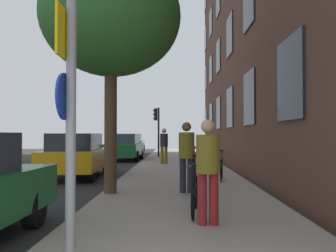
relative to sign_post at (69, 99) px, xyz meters
name	(u,v)px	position (x,y,z in m)	size (l,w,h in m)	color
ground_plane	(107,168)	(-2.02, 12.40, -2.02)	(41.80, 41.80, 0.00)	#332D28
road_asphalt	(63,167)	(-4.12, 12.40, -2.02)	(7.00, 38.00, 0.01)	#232326
sidewalk	(180,167)	(1.48, 12.40, -1.96)	(4.20, 38.00, 0.12)	gray
sign_post	(69,99)	(0.00, 0.00, 0.00)	(0.16, 0.60, 3.45)	gray
traffic_light	(157,123)	(0.06, 18.60, 0.33)	(0.43, 0.24, 3.24)	black
tree_near	(111,18)	(-0.37, 4.63, 2.56)	(3.57, 3.57, 6.01)	#4C3823
bicycle_0	(195,194)	(1.63, 2.39, -1.53)	(0.42, 1.61, 0.95)	black
bicycle_1	(194,177)	(1.75, 4.79, -1.52)	(0.42, 1.75, 0.97)	black
bicycle_2	(221,168)	(2.77, 7.19, -1.52)	(0.44, 1.64, 0.98)	black
bicycle_3	(217,163)	(2.91, 9.59, -1.54)	(0.42, 1.63, 0.93)	black
bicycle_4	(195,158)	(2.18, 11.99, -1.55)	(0.42, 1.59, 0.92)	black
bicycle_5	(207,155)	(2.96, 14.39, -1.52)	(0.42, 1.66, 0.98)	black
pedestrian_0	(208,164)	(1.80, 1.61, -0.91)	(0.53, 0.53, 1.73)	maroon
pedestrian_1	(187,152)	(1.56, 4.71, -0.88)	(0.57, 0.57, 1.79)	#26262D
pedestrian_2	(164,144)	(0.70, 13.23, -0.89)	(0.46, 0.46, 1.77)	olive
car_1	(77,155)	(-2.40, 8.67, -1.18)	(2.06, 4.20, 1.62)	orange
car_2	(125,147)	(-1.83, 17.01, -1.18)	(1.96, 4.17, 1.62)	#19662D
car_3	(132,143)	(-2.39, 25.34, -1.18)	(1.87, 4.07, 1.62)	#19662D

